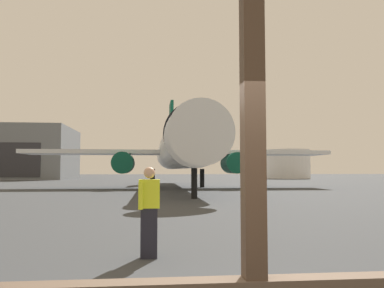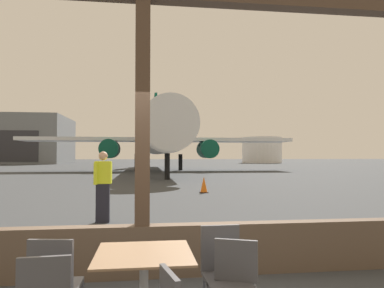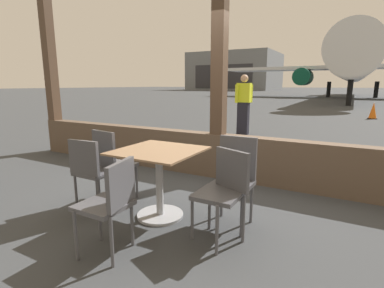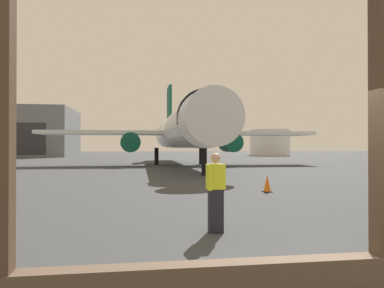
{
  "view_description": "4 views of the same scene",
  "coord_description": "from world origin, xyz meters",
  "px_view_note": "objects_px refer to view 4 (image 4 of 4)",
  "views": [
    {
      "loc": [
        -0.94,
        -3.58,
        1.68
      ],
      "look_at": [
        1.39,
        19.1,
        3.19
      ],
      "focal_mm": 36.67,
      "sensor_mm": 36.0,
      "label": 1
    },
    {
      "loc": [
        0.03,
        -4.92,
        1.64
      ],
      "look_at": [
        2.69,
        15.21,
        2.29
      ],
      "focal_mm": 33.42,
      "sensor_mm": 36.0,
      "label": 2
    },
    {
      "loc": [
        1.82,
        -4.17,
        1.46
      ],
      "look_at": [
        0.1,
        -1.04,
        0.73
      ],
      "focal_mm": 27.29,
      "sensor_mm": 36.0,
      "label": 3
    },
    {
      "loc": [
        -2.63,
        -3.56,
        1.87
      ],
      "look_at": [
        0.92,
        20.56,
        2.08
      ],
      "focal_mm": 33.35,
      "sensor_mm": 36.0,
      "label": 4
    }
  ],
  "objects_px": {
    "airplane": "(181,130)",
    "distant_hangar": "(18,133)",
    "fuel_storage_tank": "(270,143)",
    "ground_crew_worker": "(216,191)",
    "traffic_cone": "(267,184)"
  },
  "relations": [
    {
      "from": "airplane",
      "to": "distant_hangar",
      "type": "bearing_deg",
      "value": 125.12
    },
    {
      "from": "airplane",
      "to": "fuel_storage_tank",
      "type": "height_order",
      "value": "airplane"
    },
    {
      "from": "ground_crew_worker",
      "to": "fuel_storage_tank",
      "type": "bearing_deg",
      "value": 68.38
    },
    {
      "from": "airplane",
      "to": "distant_hangar",
      "type": "height_order",
      "value": "airplane"
    },
    {
      "from": "airplane",
      "to": "fuel_storage_tank",
      "type": "relative_size",
      "value": 3.85
    },
    {
      "from": "traffic_cone",
      "to": "fuel_storage_tank",
      "type": "distance_m",
      "value": 65.36
    },
    {
      "from": "traffic_cone",
      "to": "distant_hangar",
      "type": "distance_m",
      "value": 68.84
    },
    {
      "from": "ground_crew_worker",
      "to": "distant_hangar",
      "type": "distance_m",
      "value": 73.42
    },
    {
      "from": "traffic_cone",
      "to": "distant_hangar",
      "type": "relative_size",
      "value": 0.03
    },
    {
      "from": "airplane",
      "to": "traffic_cone",
      "type": "bearing_deg",
      "value": -87.16
    },
    {
      "from": "ground_crew_worker",
      "to": "fuel_storage_tank",
      "type": "xyz_separation_m",
      "value": [
        26.8,
        67.61,
        1.94
      ]
    },
    {
      "from": "airplane",
      "to": "ground_crew_worker",
      "type": "bearing_deg",
      "value": -95.11
    },
    {
      "from": "traffic_cone",
      "to": "distant_hangar",
      "type": "height_order",
      "value": "distant_hangar"
    },
    {
      "from": "fuel_storage_tank",
      "to": "ground_crew_worker",
      "type": "bearing_deg",
      "value": -111.62
    },
    {
      "from": "airplane",
      "to": "distant_hangar",
      "type": "distance_m",
      "value": 49.39
    }
  ]
}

